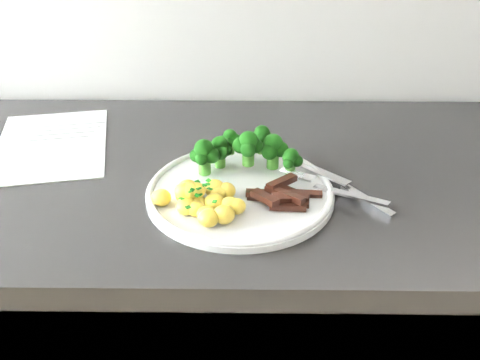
# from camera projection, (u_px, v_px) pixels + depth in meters

# --- Properties ---
(counter) EXTENTS (2.39, 0.60, 0.90)m
(counter) POSITION_uv_depth(u_px,v_px,m) (195.00, 358.00, 1.21)
(counter) COLOR black
(counter) RESTS_ON ground
(recipe_paper) EXTENTS (0.24, 0.31, 0.00)m
(recipe_paper) POSITION_uv_depth(u_px,v_px,m) (52.00, 144.00, 1.07)
(recipe_paper) COLOR white
(recipe_paper) RESTS_ON counter
(plate) EXTENTS (0.30, 0.30, 0.02)m
(plate) POSITION_uv_depth(u_px,v_px,m) (240.00, 192.00, 0.92)
(plate) COLOR white
(plate) RESTS_ON counter
(broccoli) EXTENTS (0.18, 0.10, 0.07)m
(broccoli) POSITION_uv_depth(u_px,v_px,m) (244.00, 148.00, 0.96)
(broccoli) COLOR #326B1E
(broccoli) RESTS_ON plate
(potatoes) EXTENTS (0.14, 0.11, 0.04)m
(potatoes) POSITION_uv_depth(u_px,v_px,m) (203.00, 200.00, 0.86)
(potatoes) COLOR #ECB942
(potatoes) RESTS_ON plate
(beef_strips) EXTENTS (0.12, 0.09, 0.03)m
(beef_strips) POSITION_uv_depth(u_px,v_px,m) (282.00, 196.00, 0.88)
(beef_strips) COLOR black
(beef_strips) RESTS_ON plate
(fork) EXTENTS (0.16, 0.12, 0.02)m
(fork) POSITION_uv_depth(u_px,v_px,m) (335.00, 189.00, 0.90)
(fork) COLOR silver
(fork) RESTS_ON plate
(knife) EXTENTS (0.15, 0.16, 0.02)m
(knife) POSITION_uv_depth(u_px,v_px,m) (354.00, 193.00, 0.91)
(knife) COLOR silver
(knife) RESTS_ON plate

